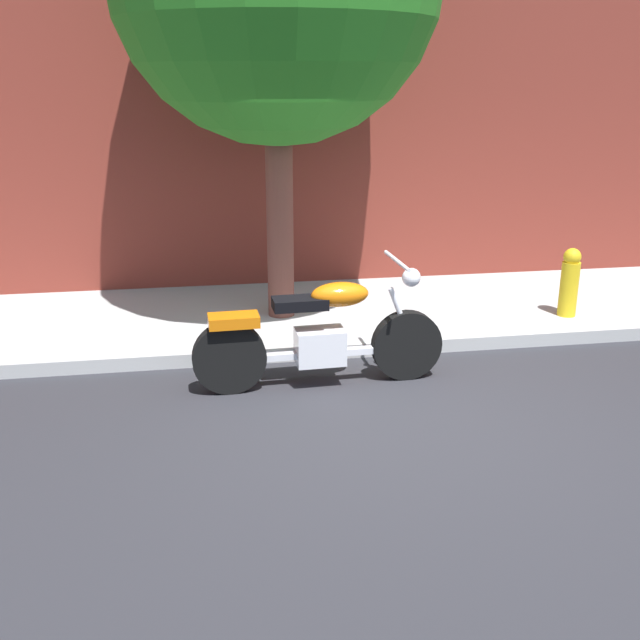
# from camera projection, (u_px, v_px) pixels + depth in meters

# --- Properties ---
(ground_plane) EXTENTS (60.00, 60.00, 0.00)m
(ground_plane) POSITION_uv_depth(u_px,v_px,m) (396.00, 413.00, 6.24)
(ground_plane) COLOR #28282D
(sidewalk) EXTENTS (24.96, 2.43, 0.14)m
(sidewalk) POSITION_uv_depth(u_px,v_px,m) (340.00, 314.00, 8.57)
(sidewalk) COLOR #AAAAAA
(sidewalk) RESTS_ON ground
(motorcycle) EXTENTS (2.29, 0.70, 1.15)m
(motorcycle) POSITION_uv_depth(u_px,v_px,m) (320.00, 337.00, 6.66)
(motorcycle) COLOR black
(motorcycle) RESTS_ON ground
(fire_hydrant) EXTENTS (0.20, 0.20, 0.91)m
(fire_hydrant) POSITION_uv_depth(u_px,v_px,m) (569.00, 288.00, 8.20)
(fire_hydrant) COLOR gold
(fire_hydrant) RESTS_ON ground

